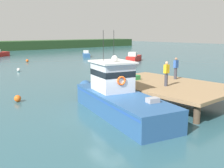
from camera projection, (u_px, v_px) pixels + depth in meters
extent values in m
plane|color=#2D5660|center=(113.00, 114.00, 15.27)|extent=(200.00, 200.00, 0.00)
cylinder|color=#4C3D2D|center=(197.00, 114.00, 13.55)|extent=(0.36, 0.36, 1.00)
cylinder|color=#4C3D2D|center=(99.00, 89.00, 19.63)|extent=(0.36, 0.36, 1.00)
cylinder|color=#4C3D2D|center=(146.00, 81.00, 22.97)|extent=(0.36, 0.36, 1.00)
cube|color=#937551|center=(165.00, 85.00, 18.14)|extent=(6.00, 9.00, 0.20)
cube|color=#285184|center=(122.00, 106.00, 14.90)|extent=(4.41, 8.37, 1.10)
cone|color=#285184|center=(90.00, 90.00, 19.20)|extent=(1.51, 2.02, 1.10)
cube|color=#234C9E|center=(122.00, 98.00, 14.81)|extent=(4.39, 8.22, 0.12)
cube|color=#285184|center=(122.00, 96.00, 14.78)|extent=(4.45, 8.38, 0.12)
cube|color=silver|center=(112.00, 78.00, 15.67)|extent=(2.39, 2.60, 1.80)
cube|color=black|center=(112.00, 72.00, 15.61)|extent=(2.41, 2.63, 0.36)
cube|color=silver|center=(112.00, 62.00, 15.49)|extent=(2.69, 2.95, 0.10)
sphere|color=white|center=(115.00, 58.00, 15.18)|extent=(0.36, 0.36, 0.36)
cylinder|color=black|center=(103.00, 45.00, 15.59)|extent=(0.03, 0.03, 1.80)
cylinder|color=black|center=(114.00, 45.00, 15.90)|extent=(0.03, 0.03, 1.80)
cube|color=#939399|center=(153.00, 101.00, 13.07)|extent=(0.69, 0.58, 0.36)
torus|color=orange|center=(143.00, 109.00, 12.15)|extent=(0.68, 0.68, 0.12)
torus|color=#EA5119|center=(121.00, 81.00, 14.67)|extent=(0.55, 0.23, 0.54)
cube|color=orange|center=(124.00, 77.00, 19.42)|extent=(0.72, 0.64, 0.47)
cube|color=#2D8442|center=(136.00, 77.00, 19.51)|extent=(0.63, 0.48, 0.34)
cylinder|color=#383842|center=(175.00, 73.00, 19.74)|extent=(0.22, 0.22, 0.86)
cube|color=#2D56A8|center=(176.00, 64.00, 19.60)|extent=(0.36, 0.22, 0.56)
sphere|color=#9E7051|center=(176.00, 59.00, 19.53)|extent=(0.20, 0.20, 0.20)
cylinder|color=#383842|center=(166.00, 80.00, 17.12)|extent=(0.22, 0.22, 0.86)
cube|color=gold|center=(167.00, 69.00, 16.99)|extent=(0.36, 0.22, 0.56)
sphere|color=tan|center=(167.00, 63.00, 16.91)|extent=(0.20, 0.20, 0.20)
cube|color=red|center=(134.00, 58.00, 43.90)|extent=(4.94, 3.75, 0.88)
cone|color=red|center=(129.00, 60.00, 41.10)|extent=(1.48, 1.36, 0.88)
cube|color=silver|center=(133.00, 54.00, 42.97)|extent=(1.66, 1.67, 0.66)
cube|color=#285184|center=(86.00, 55.00, 51.56)|extent=(2.98, 3.87, 0.69)
cone|color=#285184|center=(85.00, 54.00, 53.85)|extent=(1.08, 1.17, 0.69)
cube|color=silver|center=(86.00, 52.00, 52.09)|extent=(1.32, 1.31, 0.52)
sphere|color=silver|center=(19.00, 70.00, 31.91)|extent=(0.41, 0.41, 0.41)
sphere|color=#EA5B19|center=(27.00, 61.00, 42.27)|extent=(0.45, 0.45, 0.45)
sphere|color=red|center=(130.00, 71.00, 30.48)|extent=(0.44, 0.44, 0.44)
sphere|color=#EA5B19|center=(18.00, 98.00, 17.87)|extent=(0.47, 0.47, 0.47)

